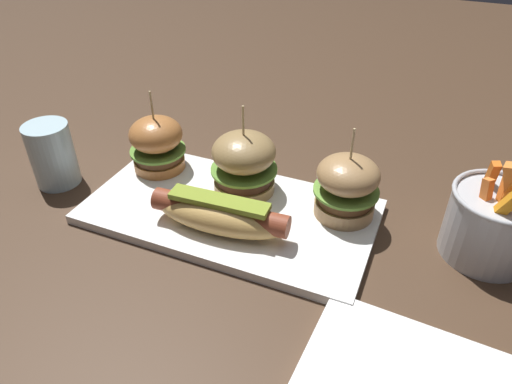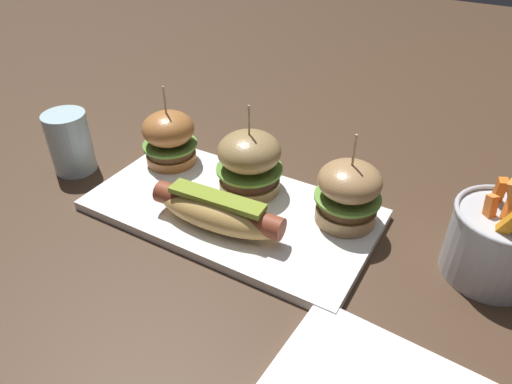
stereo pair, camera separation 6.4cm
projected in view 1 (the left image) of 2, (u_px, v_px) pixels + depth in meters
The scene contains 8 objects.
ground_plane at pixel (230, 215), 0.69m from camera, with size 3.00×3.00×0.00m, color #422D1E.
platter_main at pixel (230, 212), 0.68m from camera, with size 0.42×0.22×0.01m, color white.
hot_dog at pixel (220, 214), 0.62m from camera, with size 0.19×0.07×0.05m.
slider_left at pixel (157, 143), 0.74m from camera, with size 0.09×0.09×0.13m.
slider_center at pixel (242, 162), 0.69m from camera, with size 0.10×0.10×0.14m.
slider_right at pixel (347, 186), 0.64m from camera, with size 0.09×0.09×0.14m.
fries_bucket at pixel (494, 222), 0.59m from camera, with size 0.12×0.12×0.15m.
water_glass at pixel (52, 155), 0.73m from camera, with size 0.07×0.07×0.10m, color silver.
Camera 1 is at (0.25, -0.48, 0.43)m, focal length 32.70 mm.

